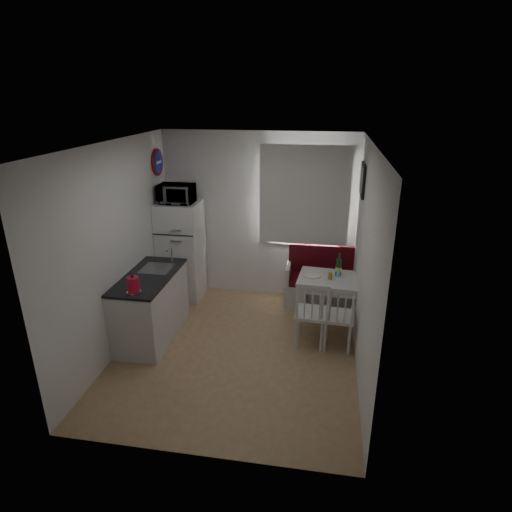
{
  "coord_description": "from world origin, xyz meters",
  "views": [
    {
      "loc": [
        1.02,
        -4.63,
        3.13
      ],
      "look_at": [
        0.16,
        0.5,
        1.12
      ],
      "focal_mm": 30.0,
      "sensor_mm": 36.0,
      "label": 1
    }
  ],
  "objects_px": {
    "bench": "(327,286)",
    "fridge": "(181,251)",
    "chair_right": "(338,311)",
    "wine_bottle": "(339,264)",
    "kitchen_counter": "(151,306)",
    "microwave": "(176,194)",
    "kettle": "(133,285)",
    "dining_table": "(333,283)",
    "chair_left": "(313,308)"
  },
  "relations": [
    {
      "from": "bench",
      "to": "fridge",
      "type": "relative_size",
      "value": 0.81
    },
    {
      "from": "fridge",
      "to": "chair_right",
      "type": "bearing_deg",
      "value": -25.99
    },
    {
      "from": "chair_right",
      "to": "wine_bottle",
      "type": "distance_m",
      "value": 0.83
    },
    {
      "from": "kitchen_counter",
      "to": "wine_bottle",
      "type": "xyz_separation_m",
      "value": [
        2.45,
        0.82,
        0.43
      ]
    },
    {
      "from": "kitchen_counter",
      "to": "bench",
      "type": "height_order",
      "value": "kitchen_counter"
    },
    {
      "from": "microwave",
      "to": "kettle",
      "type": "height_order",
      "value": "microwave"
    },
    {
      "from": "kitchen_counter",
      "to": "fridge",
      "type": "xyz_separation_m",
      "value": [
        0.02,
        1.24,
        0.33
      ]
    },
    {
      "from": "dining_table",
      "to": "chair_left",
      "type": "distance_m",
      "value": 0.71
    },
    {
      "from": "chair_right",
      "to": "fridge",
      "type": "relative_size",
      "value": 0.31
    },
    {
      "from": "fridge",
      "to": "microwave",
      "type": "relative_size",
      "value": 3.04
    },
    {
      "from": "chair_right",
      "to": "fridge",
      "type": "bearing_deg",
      "value": 157.24
    },
    {
      "from": "kitchen_counter",
      "to": "bench",
      "type": "xyz_separation_m",
      "value": [
        2.31,
        1.35,
        -0.15
      ]
    },
    {
      "from": "bench",
      "to": "fridge",
      "type": "height_order",
      "value": "fridge"
    },
    {
      "from": "chair_right",
      "to": "wine_bottle",
      "type": "relative_size",
      "value": 1.47
    },
    {
      "from": "chair_left",
      "to": "chair_right",
      "type": "height_order",
      "value": "chair_left"
    },
    {
      "from": "dining_table",
      "to": "wine_bottle",
      "type": "distance_m",
      "value": 0.27
    },
    {
      "from": "chair_left",
      "to": "microwave",
      "type": "xyz_separation_m",
      "value": [
        -2.12,
        1.14,
        1.12
      ]
    },
    {
      "from": "bench",
      "to": "chair_right",
      "type": "height_order",
      "value": "bench"
    },
    {
      "from": "chair_left",
      "to": "chair_right",
      "type": "relative_size",
      "value": 1.03
    },
    {
      "from": "chair_left",
      "to": "wine_bottle",
      "type": "xyz_separation_m",
      "value": [
        0.31,
        0.77,
        0.3
      ]
    },
    {
      "from": "microwave",
      "to": "kitchen_counter",
      "type": "bearing_deg",
      "value": -90.94
    },
    {
      "from": "dining_table",
      "to": "wine_bottle",
      "type": "height_order",
      "value": "wine_bottle"
    },
    {
      "from": "chair_left",
      "to": "kettle",
      "type": "distance_m",
      "value": 2.21
    },
    {
      "from": "kitchen_counter",
      "to": "kettle",
      "type": "bearing_deg",
      "value": -84.72
    },
    {
      "from": "bench",
      "to": "chair_right",
      "type": "xyz_separation_m",
      "value": [
        0.14,
        -1.29,
        0.26
      ]
    },
    {
      "from": "kettle",
      "to": "fridge",
      "type": "bearing_deg",
      "value": 90.97
    },
    {
      "from": "chair_left",
      "to": "chair_right",
      "type": "bearing_deg",
      "value": 2.76
    },
    {
      "from": "dining_table",
      "to": "kettle",
      "type": "height_order",
      "value": "kettle"
    },
    {
      "from": "fridge",
      "to": "kettle",
      "type": "distance_m",
      "value": 1.8
    },
    {
      "from": "chair_left",
      "to": "microwave",
      "type": "distance_m",
      "value": 2.65
    },
    {
      "from": "kitchen_counter",
      "to": "dining_table",
      "type": "xyz_separation_m",
      "value": [
        2.39,
        0.72,
        0.18
      ]
    },
    {
      "from": "kitchen_counter",
      "to": "wine_bottle",
      "type": "relative_size",
      "value": 3.96
    },
    {
      "from": "microwave",
      "to": "wine_bottle",
      "type": "height_order",
      "value": "microwave"
    },
    {
      "from": "bench",
      "to": "fridge",
      "type": "bearing_deg",
      "value": -177.26
    },
    {
      "from": "kitchen_counter",
      "to": "chair_right",
      "type": "relative_size",
      "value": 2.69
    },
    {
      "from": "bench",
      "to": "chair_left",
      "type": "height_order",
      "value": "chair_left"
    },
    {
      "from": "chair_left",
      "to": "fridge",
      "type": "bearing_deg",
      "value": 152.92
    },
    {
      "from": "fridge",
      "to": "bench",
      "type": "bearing_deg",
      "value": 2.74
    },
    {
      "from": "chair_left",
      "to": "microwave",
      "type": "bearing_deg",
      "value": 153.96
    },
    {
      "from": "chair_left",
      "to": "kettle",
      "type": "relative_size",
      "value": 2.22
    },
    {
      "from": "dining_table",
      "to": "microwave",
      "type": "relative_size",
      "value": 1.96
    },
    {
      "from": "microwave",
      "to": "kettle",
      "type": "bearing_deg",
      "value": -89.01
    },
    {
      "from": "bench",
      "to": "chair_right",
      "type": "distance_m",
      "value": 1.33
    },
    {
      "from": "fridge",
      "to": "wine_bottle",
      "type": "height_order",
      "value": "fridge"
    },
    {
      "from": "chair_right",
      "to": "wine_bottle",
      "type": "height_order",
      "value": "wine_bottle"
    },
    {
      "from": "chair_left",
      "to": "kettle",
      "type": "xyz_separation_m",
      "value": [
        -2.09,
        -0.59,
        0.43
      ]
    },
    {
      "from": "chair_right",
      "to": "wine_bottle",
      "type": "bearing_deg",
      "value": 93.23
    },
    {
      "from": "microwave",
      "to": "wine_bottle",
      "type": "distance_m",
      "value": 2.59
    },
    {
      "from": "kitchen_counter",
      "to": "fridge",
      "type": "relative_size",
      "value": 0.84
    },
    {
      "from": "kitchen_counter",
      "to": "wine_bottle",
      "type": "distance_m",
      "value": 2.62
    }
  ]
}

